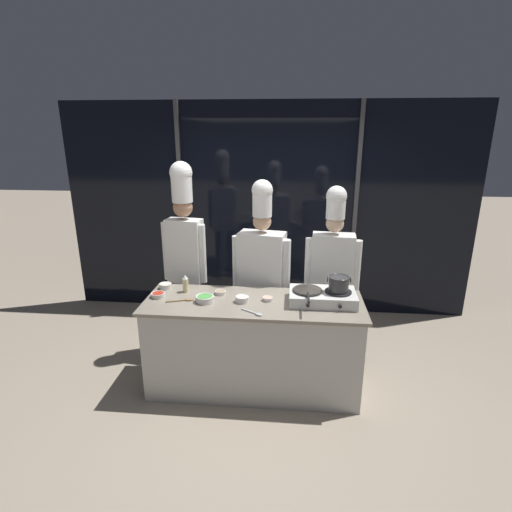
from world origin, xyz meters
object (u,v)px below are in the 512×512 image
Objects in this scene: squeeze_bottle_oil at (185,284)px; prep_bowl_shrimp at (268,299)px; serving_spoon_slotted at (256,313)px; prep_bowl_onion at (165,286)px; chef_head at (185,242)px; chef_line at (332,263)px; prep_bowl_rice at (242,299)px; serving_spoon_solid at (186,300)px; chef_sous at (262,263)px; portable_stove at (322,297)px; frying_pan at (308,289)px; stock_pot at (339,284)px; prep_bowl_chili_flakes at (158,295)px; prep_bowl_scallions at (205,298)px; prep_bowl_mushrooms at (220,292)px.

squeeze_bottle_oil reaches higher than prep_bowl_shrimp.
prep_bowl_onion is at bearing 152.40° from serving_spoon_slotted.
chef_head reaches higher than chef_line.
prep_bowl_rice is 0.48× the size of serving_spoon_solid.
portable_stove is at bearing 149.64° from chef_sous.
frying_pan is 0.25× the size of chef_line.
portable_stove is 3.39× the size of squeeze_bottle_oil.
chef_head is at bearing 155.75° from frying_pan.
serving_spoon_slotted is (-0.71, -0.29, -0.18)m from stock_pot.
serving_spoon_solid is 0.14× the size of chef_line.
portable_stove reaches higher than prep_bowl_rice.
serving_spoon_solid is 0.89m from chef_sous.
frying_pan is 0.22× the size of chef_head.
prep_bowl_chili_flakes is at bearing -179.39° from stock_pot.
stock_pot is 0.11× the size of chef_sous.
prep_bowl_chili_flakes is (-0.78, 0.04, -0.01)m from prep_bowl_rice.
prep_bowl_chili_flakes is at bearing -90.57° from prep_bowl_onion.
frying_pan is 0.37m from prep_bowl_shrimp.
serving_spoon_slotted is (0.93, -0.48, -0.02)m from prep_bowl_onion.
prep_bowl_chili_flakes is at bearing -146.69° from squeeze_bottle_oil.
chef_head is at bearing 8.13° from chef_sous.
chef_sous is (0.69, 0.39, 0.10)m from squeeze_bottle_oil.
prep_bowl_chili_flakes is 0.68m from chef_head.
serving_spoon_slotted is at bearing -27.60° from prep_bowl_onion.
squeeze_bottle_oil reaches higher than prep_bowl_rice.
serving_spoon_slotted is 1.15m from chef_line.
stock_pot is at bearing 3.59° from prep_bowl_rice.
serving_spoon_solid is at bearing 177.03° from prep_bowl_scallions.
prep_bowl_shrimp is at bearing -9.52° from squeeze_bottle_oil.
frying_pan reaches higher than serving_spoon_slotted.
chef_head is (-1.25, 0.56, 0.24)m from frying_pan.
prep_bowl_mushrooms is 0.46m from prep_bowl_shrimp.
prep_bowl_mushrooms is at bearing 173.63° from portable_stove.
portable_stove is 0.28× the size of chef_head.
frying_pan reaches higher than prep_bowl_onion.
prep_bowl_chili_flakes is at bearing 168.72° from serving_spoon_solid.
prep_bowl_mushrooms is (-0.94, 0.10, -0.04)m from portable_stove.
chef_line is (1.63, 0.62, 0.15)m from prep_bowl_chili_flakes.
chef_line is (1.18, 0.69, 0.14)m from prep_bowl_scallions.
chef_head is at bearing 6.54° from chef_line.
chef_head is (-0.16, 0.63, 0.37)m from serving_spoon_solid.
prep_bowl_mushrooms and prep_bowl_shrimp have the same top height.
serving_spoon_solid is at bearing -148.38° from prep_bowl_mushrooms.
chef_line is (1.36, 0.68, 0.16)m from serving_spoon_solid.
prep_bowl_shrimp is at bearing 5.25° from serving_spoon_solid.
chef_head is at bearing 158.08° from portable_stove.
serving_spoon_slotted is (-0.57, -0.29, -0.05)m from portable_stove.
prep_bowl_onion is 0.06× the size of chef_sous.
squeeze_bottle_oil is at bearing 112.56° from chef_head.
chef_sous reaches higher than portable_stove.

